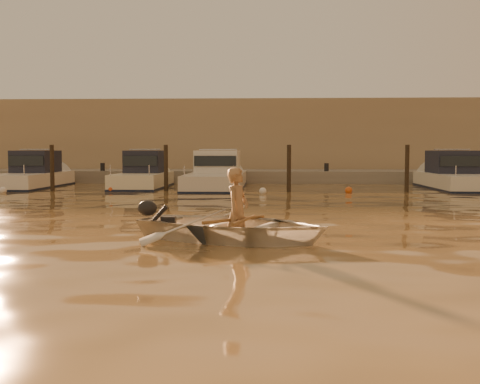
{
  "coord_description": "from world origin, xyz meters",
  "views": [
    {
      "loc": [
        -1.1,
        -11.97,
        1.8
      ],
      "look_at": [
        -1.79,
        2.82,
        0.75
      ],
      "focal_mm": 45.0,
      "sensor_mm": 36.0,
      "label": 1
    }
  ],
  "objects_px": {
    "waterfront_building": "(285,140)",
    "moored_boat_2": "(217,175)",
    "dinghy": "(233,226)",
    "person": "(238,212)",
    "moored_boat_4": "(456,175)",
    "moored_boat_0": "(31,174)",
    "moored_boat_1": "(143,174)"
  },
  "relations": [
    {
      "from": "waterfront_building",
      "to": "moored_boat_1",
      "type": "bearing_deg",
      "value": -122.42
    },
    {
      "from": "moored_boat_0",
      "to": "moored_boat_4",
      "type": "height_order",
      "value": "same"
    },
    {
      "from": "moored_boat_1",
      "to": "waterfront_building",
      "type": "bearing_deg",
      "value": 57.58
    },
    {
      "from": "moored_boat_4",
      "to": "waterfront_building",
      "type": "height_order",
      "value": "waterfront_building"
    },
    {
      "from": "person",
      "to": "waterfront_building",
      "type": "relative_size",
      "value": 0.04
    },
    {
      "from": "person",
      "to": "moored_boat_1",
      "type": "height_order",
      "value": "moored_boat_1"
    },
    {
      "from": "dinghy",
      "to": "waterfront_building",
      "type": "distance_m",
      "value": 27.32
    },
    {
      "from": "moored_boat_2",
      "to": "moored_boat_0",
      "type": "bearing_deg",
      "value": 180.0
    },
    {
      "from": "dinghy",
      "to": "moored_boat_0",
      "type": "relative_size",
      "value": 0.56
    },
    {
      "from": "person",
      "to": "waterfront_building",
      "type": "bearing_deg",
      "value": 17.77
    },
    {
      "from": "waterfront_building",
      "to": "moored_boat_2",
      "type": "bearing_deg",
      "value": -107.64
    },
    {
      "from": "dinghy",
      "to": "moored_boat_2",
      "type": "height_order",
      "value": "moored_boat_2"
    },
    {
      "from": "moored_boat_0",
      "to": "moored_boat_4",
      "type": "relative_size",
      "value": 0.97
    },
    {
      "from": "person",
      "to": "moored_boat_4",
      "type": "distance_m",
      "value": 18.65
    },
    {
      "from": "moored_boat_2",
      "to": "moored_boat_4",
      "type": "height_order",
      "value": "same"
    },
    {
      "from": "dinghy",
      "to": "moored_boat_0",
      "type": "distance_m",
      "value": 19.31
    },
    {
      "from": "moored_boat_1",
      "to": "dinghy",
      "type": "bearing_deg",
      "value": -72.19
    },
    {
      "from": "dinghy",
      "to": "person",
      "type": "distance_m",
      "value": 0.31
    },
    {
      "from": "moored_boat_4",
      "to": "waterfront_building",
      "type": "relative_size",
      "value": 0.16
    },
    {
      "from": "waterfront_building",
      "to": "dinghy",
      "type": "bearing_deg",
      "value": -93.76
    },
    {
      "from": "person",
      "to": "moored_boat_1",
      "type": "relative_size",
      "value": 0.28
    },
    {
      "from": "moored_boat_4",
      "to": "person",
      "type": "bearing_deg",
      "value": -119.58
    },
    {
      "from": "moored_boat_0",
      "to": "moored_boat_2",
      "type": "distance_m",
      "value": 8.82
    },
    {
      "from": "moored_boat_0",
      "to": "moored_boat_1",
      "type": "distance_m",
      "value": 5.33
    },
    {
      "from": "moored_boat_0",
      "to": "moored_boat_1",
      "type": "relative_size",
      "value": 1.1
    },
    {
      "from": "moored_boat_0",
      "to": "waterfront_building",
      "type": "relative_size",
      "value": 0.15
    },
    {
      "from": "moored_boat_2",
      "to": "waterfront_building",
      "type": "bearing_deg",
      "value": 72.36
    },
    {
      "from": "moored_boat_0",
      "to": "waterfront_building",
      "type": "xyz_separation_m",
      "value": [
        12.31,
        11.0,
        1.77
      ]
    },
    {
      "from": "moored_boat_2",
      "to": "moored_boat_4",
      "type": "distance_m",
      "value": 11.01
    },
    {
      "from": "moored_boat_1",
      "to": "waterfront_building",
      "type": "xyz_separation_m",
      "value": [
        6.99,
        11.0,
        1.77
      ]
    },
    {
      "from": "person",
      "to": "moored_boat_2",
      "type": "distance_m",
      "value": 16.32
    },
    {
      "from": "dinghy",
      "to": "waterfront_building",
      "type": "xyz_separation_m",
      "value": [
        1.79,
        27.18,
        2.12
      ]
    }
  ]
}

